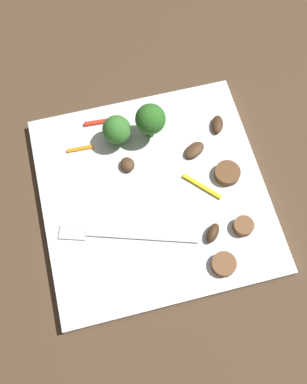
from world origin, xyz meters
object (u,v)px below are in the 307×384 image
Objects in this scene: sausage_slice_0 at (228,175)px; mushroom_3 at (127,164)px; mushroom_2 at (213,233)px; mushroom_0 at (217,124)px; sausage_slice_1 at (224,264)px; mushroom_1 at (194,150)px; plate at (154,194)px; fork at (118,236)px; pepper_strip_2 at (97,123)px; pepper_strip_0 at (202,186)px; broccoli_floret_1 at (150,120)px; broccoli_floret_0 at (117,130)px; pepper_strip_1 at (80,149)px; sausage_slice_2 at (243,226)px.

mushroom_3 is at bearing -20.66° from sausage_slice_0.
sausage_slice_0 is 1.26× the size of mushroom_2.
sausage_slice_0 is at bearing 82.96° from mushroom_0.
sausage_slice_1 is 0.16m from mushroom_1.
fork is (0.06, 0.05, 0.01)m from plate.
pepper_strip_2 is (0.11, -0.24, -0.00)m from sausage_slice_1.
mushroom_3 is at bearing -31.15° from pepper_strip_0.
pepper_strip_0 is (-0.13, -0.04, 0.00)m from fork.
mushroom_1 is at bearing -146.99° from plate.
fork is 0.16m from broccoli_floret_1.
broccoli_floret_1 is 2.25× the size of mushroom_2.
mushroom_2 is 0.23m from pepper_strip_2.
mushroom_0 is at bearing -126.25° from fork.
mushroom_2 reaches higher than mushroom_3.
broccoli_floret_0 is at bearing -66.46° from sausage_slice_1.
sausage_slice_1 is at bearing 75.12° from mushroom_0.
sausage_slice_0 is (-0.10, 0.00, 0.01)m from plate.
broccoli_floret_0 is 0.05m from broccoli_floret_1.
pepper_strip_0 is at bearing 60.88° from mushroom_0.
fork is 7.94× the size of mushroom_3.
mushroom_3 is (-0.03, -0.09, 0.00)m from fork.
pepper_strip_0 is at bearing 148.85° from mushroom_3.
mushroom_3 is (0.09, -0.16, 0.00)m from sausage_slice_1.
plate is 6.18× the size of broccoli_floret_0.
broccoli_floret_0 is at bearing -71.92° from plate.
broccoli_floret_0 is 0.06m from pepper_strip_1.
mushroom_1 is 0.05m from pepper_strip_0.
mushroom_0 is 0.16m from mushroom_2.
plate is at bearing 108.08° from broccoli_floret_0.
pepper_strip_0 is at bearing 131.91° from pepper_strip_2.
mushroom_0 reaches higher than fork.
sausage_slice_0 reaches higher than mushroom_1.
mushroom_0 is 0.20m from pepper_strip_1.
fork is 0.16m from mushroom_1.
sausage_slice_2 is 0.89× the size of mushroom_0.
pepper_strip_1 reaches higher than plate.
broccoli_floret_0 is 1.40× the size of sausage_slice_0.
sausage_slice_0 is (-0.13, 0.09, -0.02)m from broccoli_floret_0.
broccoli_floret_0 is 0.23m from sausage_slice_1.
fork is at bearing 17.60° from pepper_strip_0.
sausage_slice_0 is at bearing 159.34° from mushroom_3.
sausage_slice_0 is at bearing -92.06° from sausage_slice_2.
plate is 0.13m from sausage_slice_2.
pepper_strip_1 is at bearing -35.31° from mushroom_3.
broccoli_floret_0 reaches higher than mushroom_1.
broccoli_floret_1 reaches higher than mushroom_1.
broccoli_floret_0 is (0.03, -0.09, 0.04)m from plate.
broccoli_floret_1 is at bearing -75.63° from mushroom_2.
broccoli_floret_0 is 0.14m from pepper_strip_0.
sausage_slice_1 reaches higher than pepper_strip_0.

